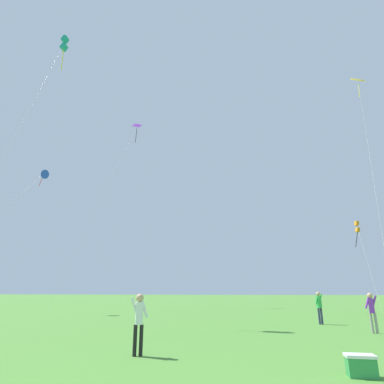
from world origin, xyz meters
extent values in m
cube|color=purple|center=(-17.96, 38.61, 26.24)|extent=(1.42, 0.80, 1.14)
cylinder|color=#3F382D|center=(-17.96, 38.61, 26.24)|extent=(1.21, 0.35, 0.55)
cylinder|color=black|center=(-18.02, 38.61, 24.55)|extent=(0.20, 0.08, 2.38)
cylinder|color=silver|center=(-19.87, 32.99, 13.07)|extent=(3.84, 11.25, 26.13)
cube|color=teal|center=(-15.46, 15.92, 21.82)|extent=(0.56, 0.55, 0.59)
cube|color=teal|center=(-15.46, 15.92, 21.05)|extent=(0.56, 0.55, 0.59)
cylinder|color=#3F382D|center=(-15.46, 15.92, 21.44)|extent=(0.03, 0.03, 1.11)
cylinder|color=yellow|center=(-15.35, 15.80, 19.76)|extent=(0.32, 0.34, 2.35)
cylinder|color=silver|center=(-13.60, 10.64, 10.66)|extent=(3.75, 10.57, 21.33)
cube|color=yellow|center=(10.12, 27.17, 22.17)|extent=(1.38, 0.97, 1.00)
cylinder|color=#3F382D|center=(10.12, 27.17, 22.17)|extent=(1.22, 0.05, 0.34)
cylinder|color=yellow|center=(10.06, 27.11, 20.90)|extent=(0.22, 0.21, 1.61)
cylinder|color=silver|center=(8.21, 21.99, 11.04)|extent=(3.84, 10.37, 22.07)
cube|color=orange|center=(9.36, 32.04, 8.45)|extent=(0.45, 0.51, 0.48)
cube|color=orange|center=(9.36, 32.04, 7.77)|extent=(0.45, 0.51, 0.48)
cylinder|color=#3F382D|center=(9.36, 32.04, 8.11)|extent=(0.03, 0.03, 0.96)
cylinder|color=black|center=(9.17, 32.13, 6.86)|extent=(0.45, 0.24, 1.65)
cylinder|color=silver|center=(8.87, 28.67, 4.01)|extent=(1.00, 6.76, 8.02)
cone|color=blue|center=(-21.00, 22.73, 12.76)|extent=(1.16, 1.14, 1.04)
cylinder|color=red|center=(-20.97, 22.56, 11.91)|extent=(0.10, 0.40, 1.00)
cylinder|color=gray|center=(4.13, 12.66, 0.41)|extent=(0.11, 0.11, 0.82)
cylinder|color=gray|center=(3.96, 12.70, 0.41)|extent=(0.11, 0.11, 0.82)
cube|color=purple|center=(4.04, 12.68, 1.13)|extent=(0.24, 0.23, 0.62)
cylinder|color=purple|center=(4.17, 12.65, 1.29)|extent=(0.29, 0.14, 0.58)
cylinder|color=purple|center=(3.92, 12.70, 1.29)|extent=(0.29, 0.14, 0.58)
sphere|color=tan|center=(4.04, 12.68, 1.55)|extent=(0.23, 0.23, 0.23)
cylinder|color=#2D3351|center=(2.55, 16.61, 0.42)|extent=(0.11, 0.11, 0.85)
cylinder|color=#2D3351|center=(2.40, 16.51, 0.42)|extent=(0.11, 0.11, 0.85)
cube|color=green|center=(2.47, 16.56, 1.16)|extent=(0.29, 0.28, 0.64)
cylinder|color=green|center=(2.58, 16.63, 1.32)|extent=(0.28, 0.23, 0.59)
cylinder|color=green|center=(2.37, 16.48, 1.32)|extent=(0.28, 0.23, 0.59)
sphere|color=tan|center=(2.47, 16.56, 1.60)|extent=(0.23, 0.23, 0.23)
cylinder|color=black|center=(-4.19, 5.73, 0.41)|extent=(0.11, 0.11, 0.82)
cylinder|color=black|center=(-4.04, 5.81, 0.41)|extent=(0.11, 0.11, 0.82)
cube|color=white|center=(-4.11, 5.77, 1.12)|extent=(0.26, 0.26, 0.61)
cylinder|color=white|center=(-4.23, 5.72, 1.28)|extent=(0.28, 0.19, 0.57)
cylinder|color=white|center=(-4.00, 5.82, 1.28)|extent=(0.28, 0.19, 0.57)
sphere|color=tan|center=(-4.11, 5.77, 1.54)|extent=(0.22, 0.22, 0.22)
cube|color=#2D8C47|center=(1.34, 4.51, 0.19)|extent=(0.56, 0.36, 0.38)
cube|color=white|center=(1.34, 4.51, 0.41)|extent=(0.60, 0.40, 0.06)
camera|label=1|loc=(-0.62, -3.69, 1.71)|focal=30.48mm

